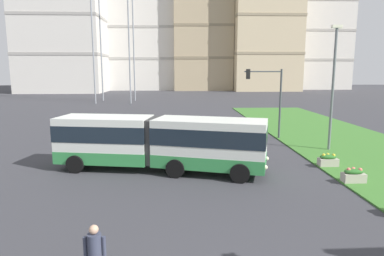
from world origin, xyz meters
name	(u,v)px	position (x,y,z in m)	size (l,w,h in m)	color
articulated_bus	(160,142)	(-1.27, 13.29, 1.65)	(12.00, 5.14, 3.00)	silver
car_silver_hatch	(111,127)	(-6.04, 23.87, 0.75)	(4.43, 2.09, 1.58)	#B7BABF
pedestrian_crossing	(95,252)	(-2.39, 2.76, 1.00)	(0.58, 0.36, 1.74)	#4C4238
flower_planter_3	(354,175)	(8.54, 10.61, 0.43)	(1.10, 0.56, 0.74)	#B7AD9E
flower_planter_4	(328,160)	(8.54, 13.54, 0.43)	(1.10, 0.56, 0.74)	#B7AD9E
traffic_light_far_right	(269,92)	(7.15, 22.00, 3.91)	(3.09, 0.28, 5.72)	#474C51
streetlight_median	(333,83)	(10.44, 17.68, 4.75)	(0.70, 0.28, 8.61)	slate
apartment_tower_west	(61,19)	(-30.00, 86.16, 18.58)	(21.15, 15.21, 37.12)	silver
apartment_tower_westcentre	(142,16)	(-10.81, 99.90, 21.67)	(21.68, 15.99, 43.30)	silver
apartment_tower_centre	(202,29)	(7.04, 97.31, 17.56)	(16.63, 16.10, 35.08)	tan
apartment_tower_eastcentre	(264,3)	(24.43, 94.61, 24.64)	(18.26, 19.32, 49.24)	beige
apartment_tower_east	(315,6)	(42.43, 102.79, 25.35)	(18.53, 17.59, 50.65)	silver
transmission_pylon	(113,7)	(-11.35, 56.29, 16.49)	(9.00, 6.24, 30.14)	gray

